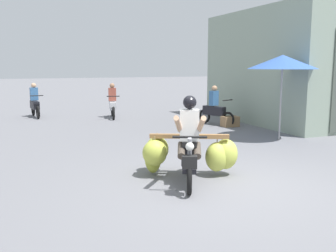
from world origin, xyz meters
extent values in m
plane|color=slate|center=(0.00, 0.00, 0.00)|extent=(120.00, 120.00, 0.00)
torus|color=black|center=(-0.73, -0.14, 0.28)|extent=(0.31, 0.54, 0.56)
torus|color=black|center=(-0.22, 0.95, 0.28)|extent=(0.31, 0.54, 0.56)
cube|color=black|center=(-0.52, 0.31, 0.32)|extent=(0.45, 0.61, 0.08)
cube|color=black|center=(-0.35, 0.67, 0.50)|extent=(0.52, 0.70, 0.36)
cube|color=black|center=(-0.38, 0.60, 0.72)|extent=(0.49, 0.65, 0.10)
cylinder|color=gray|center=(-0.71, -0.09, 0.62)|extent=(0.18, 0.29, 0.69)
cylinder|color=black|center=(-0.72, -0.12, 0.96)|extent=(0.52, 0.27, 0.04)
sphere|color=silver|center=(-0.76, -0.20, 0.82)|extent=(0.14, 0.14, 0.14)
cube|color=black|center=(-0.77, -0.23, 0.58)|extent=(0.29, 0.25, 0.20)
cube|color=black|center=(-0.73, -0.14, 0.58)|extent=(0.21, 0.30, 0.04)
cube|color=olive|center=(-0.29, 0.81, 0.78)|extent=(1.40, 0.73, 0.08)
cube|color=olive|center=(-0.21, 0.97, 0.75)|extent=(1.26, 0.64, 0.06)
ellipsoid|color=#AEB93E|center=(-0.88, 1.20, 0.33)|extent=(0.44, 0.43, 0.61)
cylinder|color=#998459|center=(-0.88, 1.20, 0.70)|extent=(0.02, 0.02, 0.18)
ellipsoid|color=#BFC94F|center=(0.20, 0.60, 0.38)|extent=(0.50, 0.46, 0.56)
cylinder|color=#998459|center=(0.20, 0.60, 0.71)|extent=(0.02, 0.02, 0.16)
ellipsoid|color=#BCC64B|center=(0.39, 0.60, 0.42)|extent=(0.54, 0.50, 0.59)
cylinder|color=#998459|center=(0.39, 0.60, 0.74)|extent=(0.02, 0.02, 0.11)
ellipsoid|color=#B0BA40|center=(-0.74, 1.33, 0.46)|extent=(0.60, 0.59, 0.50)
cylinder|color=#998459|center=(-0.74, 1.33, 0.74)|extent=(0.02, 0.02, 0.11)
ellipsoid|color=#B7C147|center=(-0.91, 1.01, 0.47)|extent=(0.59, 0.57, 0.49)
cylinder|color=#998459|center=(-0.91, 1.01, 0.74)|extent=(0.02, 0.02, 0.11)
cube|color=silver|center=(-0.43, 0.49, 1.05)|extent=(0.40, 0.34, 0.56)
sphere|color=black|center=(-0.44, 0.47, 1.46)|extent=(0.24, 0.24, 0.24)
cylinder|color=tan|center=(-0.40, 0.10, 1.11)|extent=(0.34, 0.70, 0.39)
cylinder|color=tan|center=(-0.76, 0.27, 1.11)|extent=(0.43, 0.67, 0.39)
cylinder|color=#4C4238|center=(-0.36, 0.33, 0.62)|extent=(0.30, 0.45, 0.27)
cylinder|color=#4C4238|center=(-0.61, 0.44, 0.62)|extent=(0.30, 0.45, 0.27)
torus|color=black|center=(-2.45, 10.22, 0.26)|extent=(0.14, 0.53, 0.52)
torus|color=black|center=(-2.57, 11.32, 0.26)|extent=(0.14, 0.53, 0.52)
cube|color=black|center=(-2.52, 10.87, 0.50)|extent=(0.34, 0.92, 0.32)
cylinder|color=black|center=(-2.45, 10.27, 0.92)|extent=(0.50, 0.09, 0.04)
cube|color=#386699|center=(-2.53, 10.89, 0.95)|extent=(0.32, 0.23, 0.52)
sphere|color=tan|center=(-2.52, 10.87, 1.30)|extent=(0.20, 0.20, 0.20)
torus|color=black|center=(3.54, 5.68, 0.26)|extent=(0.25, 0.52, 0.52)
torus|color=black|center=(3.16, 6.71, 0.26)|extent=(0.25, 0.52, 0.52)
cube|color=black|center=(3.31, 6.29, 0.50)|extent=(0.53, 0.93, 0.32)
cylinder|color=black|center=(3.52, 5.73, 0.92)|extent=(0.48, 0.21, 0.04)
cube|color=#386699|center=(3.31, 6.31, 0.95)|extent=(0.35, 0.29, 0.52)
sphere|color=tan|center=(3.31, 6.29, 1.30)|extent=(0.20, 0.20, 0.20)
torus|color=black|center=(0.26, 8.81, 0.26)|extent=(0.18, 0.53, 0.52)
torus|color=black|center=(0.48, 9.89, 0.26)|extent=(0.18, 0.53, 0.52)
cube|color=silver|center=(0.39, 9.45, 0.50)|extent=(0.41, 0.93, 0.32)
cylinder|color=black|center=(0.27, 8.86, 0.92)|extent=(0.50, 0.13, 0.04)
cube|color=#994738|center=(0.39, 9.47, 0.95)|extent=(0.33, 0.25, 0.52)
sphere|color=#9E7051|center=(0.39, 9.45, 1.30)|extent=(0.20, 0.20, 0.20)
cube|color=gray|center=(6.77, 6.02, 2.04)|extent=(4.54, 6.06, 4.07)
cylinder|color=#99999E|center=(3.70, 3.15, 1.05)|extent=(0.05, 0.05, 2.11)
cone|color=#3860B2|center=(3.70, 3.15, 2.20)|extent=(1.95, 1.95, 0.39)
cube|color=olive|center=(3.61, 5.68, 0.18)|extent=(0.56, 0.40, 0.36)
camera|label=1|loc=(-3.32, -5.53, 2.10)|focal=40.44mm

